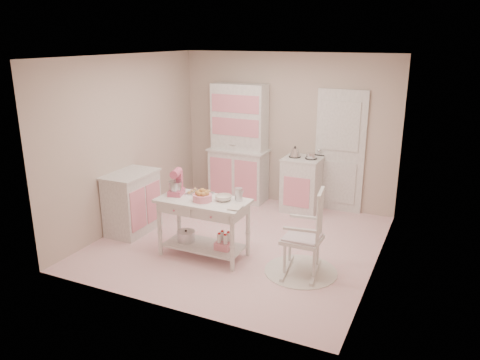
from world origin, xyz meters
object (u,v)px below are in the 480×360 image
hutch (239,143)px  bread_basket (202,198)px  rocking_chair (302,232)px  stand_mixer (176,183)px  base_cabinet (132,202)px  work_table (204,228)px  stove (302,184)px

hutch → bread_basket: (0.57, -2.31, -0.19)m
rocking_chair → stand_mixer: stand_mixer is taller
base_cabinet → work_table: 1.41m
base_cabinet → stand_mixer: 1.11m
base_cabinet → rocking_chair: rocking_chair is taller
hutch → rocking_chair: 2.91m
base_cabinet → rocking_chair: size_ratio=0.84×
stove → rocking_chair: 2.22m
stove → base_cabinet: size_ratio=1.00×
hutch → base_cabinet: bearing=-112.6°
work_table → base_cabinet: bearing=168.9°
work_table → bread_basket: 0.45m
stove → hutch: bearing=177.6°
bread_basket → base_cabinet: bearing=167.1°
hutch → stove: bearing=-2.4°
stove → bread_basket: size_ratio=3.68×
base_cabinet → bread_basket: base_cabinet is taller
base_cabinet → rocking_chair: (2.71, -0.17, 0.09)m
stand_mixer → stove: bearing=49.9°
hutch → work_table: bearing=-76.4°
hutch → base_cabinet: size_ratio=2.26×
work_table → bread_basket: bearing=-68.2°
stove → work_table: (-0.65, -2.21, -0.06)m
base_cabinet → rocking_chair: 2.72m
stand_mixer → bread_basket: bearing=-23.1°
hutch → stand_mixer: size_ratio=6.12×
bread_basket → work_table: bearing=111.8°
stand_mixer → hutch: bearing=79.2°
hutch → work_table: size_ratio=1.73×
rocking_chair → bread_basket: bearing=178.4°
base_cabinet → work_table: (1.38, -0.27, -0.06)m
stove → work_table: size_ratio=0.77×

